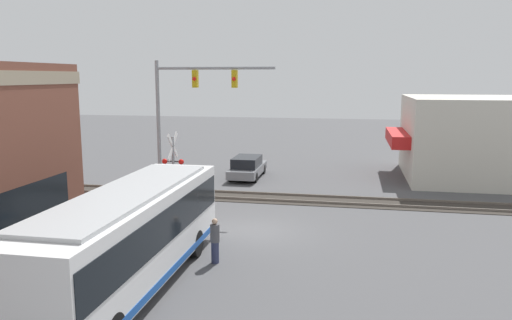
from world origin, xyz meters
TOP-DOWN VIEW (x-y plane):
  - ground_plane at (0.00, 0.00)m, footprint 120.00×120.00m
  - shop_building at (13.88, -11.33)m, footprint 8.99×8.95m
  - city_bus at (-6.59, 2.80)m, footprint 10.68×2.59m
  - traffic_signal_gantry at (4.65, 4.61)m, footprint 0.42×6.39m
  - crossing_signal at (3.67, 5.11)m, footprint 1.41×1.18m
  - rail_track_near at (6.00, 0.00)m, footprint 2.60×60.00m
  - parked_car_grey at (11.32, 2.80)m, footprint 4.78×1.82m
  - pedestrian_near_bus at (-3.93, 0.78)m, footprint 0.34×0.34m
  - pedestrian_at_crossing at (4.42, 4.36)m, footprint 0.34×0.34m

SIDE VIEW (x-z plane):
  - ground_plane at x=0.00m, z-range 0.00..0.00m
  - rail_track_near at x=6.00m, z-range -0.05..0.10m
  - parked_car_grey at x=11.32m, z-range -0.05..1.39m
  - pedestrian_near_bus at x=-3.93m, z-range 0.01..1.67m
  - pedestrian_at_crossing at x=4.42m, z-range 0.01..1.67m
  - city_bus at x=-6.59m, z-range 0.16..3.34m
  - crossing_signal at x=3.67m, z-range 0.39..4.20m
  - shop_building at x=13.88m, z-range 0.00..5.33m
  - traffic_signal_gantry at x=4.65m, z-range 1.59..9.05m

